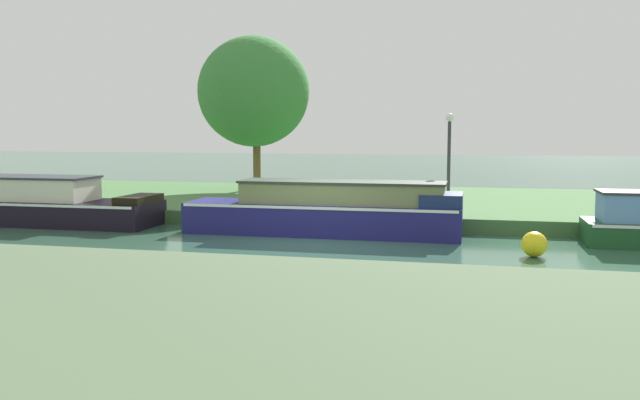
# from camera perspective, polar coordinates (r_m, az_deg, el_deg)

# --- Properties ---
(ground_plane) EXTENTS (120.00, 120.00, 0.00)m
(ground_plane) POSITION_cam_1_polar(r_m,az_deg,el_deg) (16.16, -0.53, -3.62)
(ground_plane) COLOR #335B45
(riverbank_far) EXTENTS (72.00, 10.00, 0.40)m
(riverbank_far) POSITION_cam_1_polar(r_m,az_deg,el_deg) (22.94, 3.57, -0.26)
(riverbank_far) COLOR #45713D
(riverbank_far) RESTS_ON ground_plane
(riverbank_near) EXTENTS (72.00, 10.00, 0.40)m
(riverbank_near) POSITION_cam_1_polar(r_m,az_deg,el_deg) (7.90, -16.38, -12.78)
(riverbank_near) COLOR #506647
(riverbank_near) RESTS_ON ground_plane
(black_barge) EXTENTS (9.37, 1.90, 2.03)m
(black_barge) POSITION_cam_1_polar(r_m,az_deg,el_deg) (21.62, -26.02, -0.08)
(black_barge) COLOR black
(black_barge) RESTS_ON ground_plane
(navy_cruiser) EXTENTS (7.25, 1.64, 1.41)m
(navy_cruiser) POSITION_cam_1_polar(r_m,az_deg,el_deg) (17.19, 0.94, -0.90)
(navy_cruiser) COLOR navy
(navy_cruiser) RESTS_ON ground_plane
(willow_tree_left) EXTENTS (4.37, 4.12, 5.98)m
(willow_tree_left) POSITION_cam_1_polar(r_m,az_deg,el_deg) (26.07, -5.80, 9.34)
(willow_tree_left) COLOR brown
(willow_tree_left) RESTS_ON riverbank_far
(lamp_post) EXTENTS (0.24, 0.24, 2.82)m
(lamp_post) POSITION_cam_1_polar(r_m,az_deg,el_deg) (19.56, 11.15, 4.37)
(lamp_post) COLOR #333338
(lamp_post) RESTS_ON riverbank_far
(mooring_post_far) EXTENTS (0.13, 0.13, 0.61)m
(mooring_post_far) POSITION_cam_1_polar(r_m,az_deg,el_deg) (18.59, 0.80, -0.15)
(mooring_post_far) COLOR #473128
(mooring_post_far) RESTS_ON riverbank_far
(channel_buoy) EXTENTS (0.55, 0.55, 0.55)m
(channel_buoy) POSITION_cam_1_polar(r_m,az_deg,el_deg) (14.90, 18.12, -3.67)
(channel_buoy) COLOR yellow
(channel_buoy) RESTS_ON ground_plane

